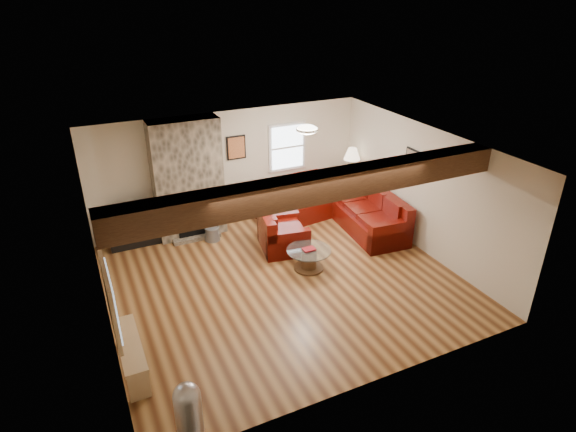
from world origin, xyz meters
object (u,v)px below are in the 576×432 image
television (132,211)px  floor_lamp (352,157)px  armchair_red (283,230)px  tv_cabinet (135,233)px  loveseat (297,200)px  sofa_three (366,210)px  coffee_table (309,259)px

television → floor_lamp: bearing=-4.2°
armchair_red → tv_cabinet: armchair_red is taller
loveseat → tv_cabinet: (-3.56, 0.30, -0.19)m
tv_cabinet → sofa_three: bearing=-17.0°
tv_cabinet → floor_lamp: bearing=-4.2°
sofa_three → television: size_ratio=2.79×
armchair_red → tv_cabinet: 3.05m
loveseat → television: (-3.56, 0.30, 0.30)m
loveseat → television: 3.58m
loveseat → television: bearing=168.2°
sofa_three → television: 4.89m
tv_cabinet → television: television is taller
sofa_three → coffee_table: 2.12m
coffee_table → sofa_three: bearing=26.6°
armchair_red → television: television is taller
floor_lamp → sofa_three: bearing=-103.5°
sofa_three → coffee_table: size_ratio=2.71×
loveseat → floor_lamp: 1.60m
television → floor_lamp: size_ratio=0.54×
loveseat → television: television is taller
loveseat → tv_cabinet: bearing=168.2°
coffee_table → television: bearing=139.6°
loveseat → coffee_table: loveseat is taller
tv_cabinet → television: 0.49m
television → loveseat: bearing=-4.8°
armchair_red → floor_lamp: (2.24, 1.09, 0.87)m
tv_cabinet → floor_lamp: 5.04m
loveseat → tv_cabinet: size_ratio=1.62×
armchair_red → loveseat: bearing=-27.3°
floor_lamp → tv_cabinet: bearing=175.8°
loveseat → floor_lamp: (1.36, -0.06, 0.83)m
armchair_red → tv_cabinet: size_ratio=0.96×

